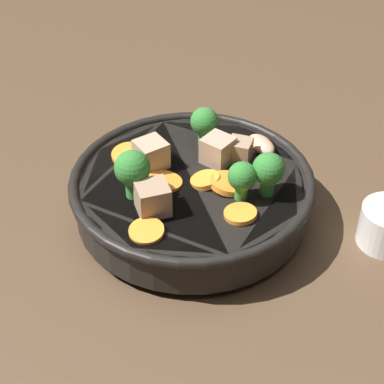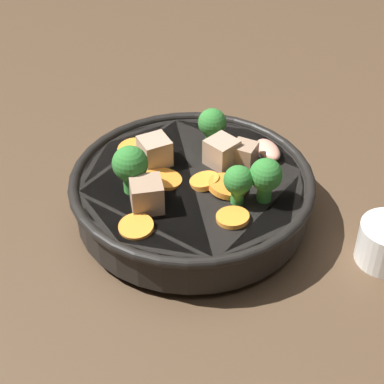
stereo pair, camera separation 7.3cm
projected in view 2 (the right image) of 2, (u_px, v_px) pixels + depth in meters
The scene contains 2 objects.
ground_plane at pixel (192, 216), 0.75m from camera, with size 3.00×3.00×0.00m, color #4C3826.
stirfry_bowl at pixel (192, 190), 0.73m from camera, with size 0.28×0.28×0.11m.
Camera 2 is at (0.30, 0.48, 0.49)m, focal length 60.00 mm.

